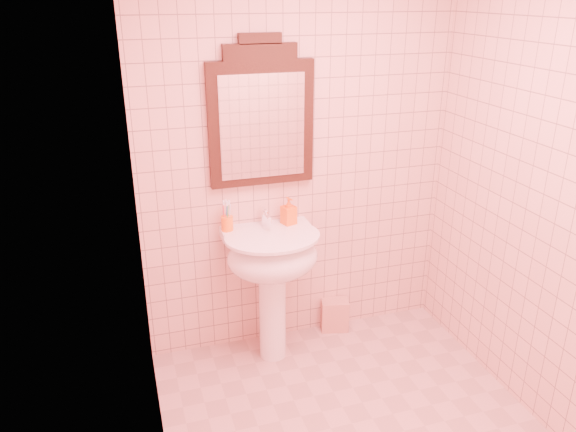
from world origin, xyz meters
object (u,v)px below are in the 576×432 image
object	(u,v)px
pedestal_sink	(272,265)
mirror	(261,117)
toothbrush_cup	(227,223)
soap_dispenser	(289,211)
towel	(334,315)

from	to	relation	value
pedestal_sink	mirror	bearing A→B (deg)	90.00
pedestal_sink	toothbrush_cup	bearing A→B (deg)	148.18
soap_dispenser	mirror	bearing A→B (deg)	137.71
pedestal_sink	towel	xyz separation A→B (m)	(0.50, 0.17, -0.55)
pedestal_sink	mirror	world-z (taller)	mirror
pedestal_sink	mirror	xyz separation A→B (m)	(0.00, 0.20, 0.87)
toothbrush_cup	soap_dispenser	xyz separation A→B (m)	(0.39, -0.02, 0.04)
soap_dispenser	toothbrush_cup	bearing A→B (deg)	160.08
pedestal_sink	toothbrush_cup	xyz separation A→B (m)	(-0.24, 0.15, 0.25)
pedestal_sink	towel	size ratio (longest dim) A/B	3.81
mirror	towel	bearing A→B (deg)	-3.75
mirror	soap_dispenser	size ratio (longest dim) A/B	5.08
toothbrush_cup	soap_dispenser	bearing A→B (deg)	-2.26
toothbrush_cup	pedestal_sink	bearing A→B (deg)	-31.82
towel	toothbrush_cup	bearing A→B (deg)	-178.46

